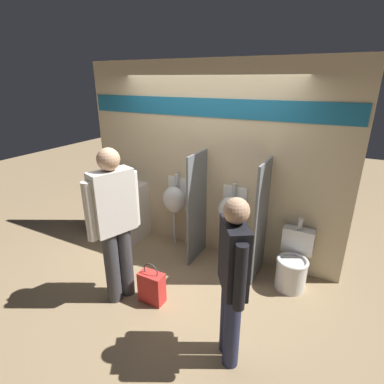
{
  "coord_description": "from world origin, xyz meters",
  "views": [
    {
      "loc": [
        1.72,
        -3.1,
        2.46
      ],
      "look_at": [
        0.0,
        0.17,
        1.05
      ],
      "focal_mm": 28.0,
      "sensor_mm": 36.0,
      "label": 1
    }
  ],
  "objects_px": {
    "cell_phone": "(123,189)",
    "person_in_vest": "(233,277)",
    "sink_basin": "(120,180)",
    "toilet": "(293,264)",
    "urinal_far": "(231,211)",
    "shopping_bag": "(152,287)",
    "urinal_near_counter": "(175,199)",
    "person_with_lanyard": "(115,221)"
  },
  "relations": [
    {
      "from": "urinal_near_counter",
      "to": "person_with_lanyard",
      "type": "bearing_deg",
      "value": -88.31
    },
    {
      "from": "urinal_near_counter",
      "to": "shopping_bag",
      "type": "distance_m",
      "value": 1.42
    },
    {
      "from": "sink_basin",
      "to": "urinal_far",
      "type": "xyz_separation_m",
      "value": [
        1.84,
        0.1,
        -0.19
      ]
    },
    {
      "from": "sink_basin",
      "to": "shopping_bag",
      "type": "height_order",
      "value": "sink_basin"
    },
    {
      "from": "cell_phone",
      "to": "urinal_near_counter",
      "type": "bearing_deg",
      "value": 21.25
    },
    {
      "from": "person_with_lanyard",
      "to": "shopping_bag",
      "type": "bearing_deg",
      "value": -56.71
    },
    {
      "from": "person_with_lanyard",
      "to": "shopping_bag",
      "type": "relative_size",
      "value": 3.54
    },
    {
      "from": "cell_phone",
      "to": "person_in_vest",
      "type": "height_order",
      "value": "person_in_vest"
    },
    {
      "from": "urinal_near_counter",
      "to": "person_in_vest",
      "type": "distance_m",
      "value": 2.13
    },
    {
      "from": "sink_basin",
      "to": "toilet",
      "type": "distance_m",
      "value": 2.82
    },
    {
      "from": "person_in_vest",
      "to": "shopping_bag",
      "type": "xyz_separation_m",
      "value": [
        -1.06,
        0.28,
        -0.69
      ]
    },
    {
      "from": "toilet",
      "to": "shopping_bag",
      "type": "bearing_deg",
      "value": -142.01
    },
    {
      "from": "urinal_near_counter",
      "to": "person_in_vest",
      "type": "relative_size",
      "value": 0.71
    },
    {
      "from": "cell_phone",
      "to": "toilet",
      "type": "height_order",
      "value": "cell_phone"
    },
    {
      "from": "cell_phone",
      "to": "urinal_far",
      "type": "distance_m",
      "value": 1.66
    },
    {
      "from": "sink_basin",
      "to": "person_with_lanyard",
      "type": "relative_size",
      "value": 0.24
    },
    {
      "from": "toilet",
      "to": "person_with_lanyard",
      "type": "relative_size",
      "value": 0.47
    },
    {
      "from": "sink_basin",
      "to": "urinal_far",
      "type": "bearing_deg",
      "value": 3.22
    },
    {
      "from": "urinal_far",
      "to": "shopping_bag",
      "type": "xyz_separation_m",
      "value": [
        -0.48,
        -1.24,
        -0.57
      ]
    },
    {
      "from": "cell_phone",
      "to": "shopping_bag",
      "type": "distance_m",
      "value": 1.65
    },
    {
      "from": "urinal_far",
      "to": "person_with_lanyard",
      "type": "xyz_separation_m",
      "value": [
        -0.86,
        -1.33,
        0.24
      ]
    },
    {
      "from": "urinal_far",
      "to": "sink_basin",
      "type": "bearing_deg",
      "value": -176.78
    },
    {
      "from": "toilet",
      "to": "cell_phone",
      "type": "bearing_deg",
      "value": -177.22
    },
    {
      "from": "person_with_lanyard",
      "to": "person_in_vest",
      "type": "bearing_deg",
      "value": -77.96
    },
    {
      "from": "urinal_far",
      "to": "toilet",
      "type": "bearing_deg",
      "value": -10.05
    },
    {
      "from": "person_with_lanyard",
      "to": "sink_basin",
      "type": "bearing_deg",
      "value": 57.99
    },
    {
      "from": "toilet",
      "to": "urinal_far",
      "type": "bearing_deg",
      "value": 169.95
    },
    {
      "from": "toilet",
      "to": "sink_basin",
      "type": "bearing_deg",
      "value": 178.83
    },
    {
      "from": "urinal_near_counter",
      "to": "toilet",
      "type": "distance_m",
      "value": 1.87
    },
    {
      "from": "person_with_lanyard",
      "to": "shopping_bag",
      "type": "height_order",
      "value": "person_with_lanyard"
    },
    {
      "from": "shopping_bag",
      "to": "person_in_vest",
      "type": "bearing_deg",
      "value": -14.84
    },
    {
      "from": "urinal_near_counter",
      "to": "cell_phone",
      "type": "bearing_deg",
      "value": -158.75
    },
    {
      "from": "sink_basin",
      "to": "person_with_lanyard",
      "type": "height_order",
      "value": "person_with_lanyard"
    },
    {
      "from": "person_in_vest",
      "to": "shopping_bag",
      "type": "relative_size",
      "value": 3.14
    },
    {
      "from": "urinal_near_counter",
      "to": "shopping_bag",
      "type": "bearing_deg",
      "value": -71.3
    },
    {
      "from": "sink_basin",
      "to": "shopping_bag",
      "type": "distance_m",
      "value": 1.92
    },
    {
      "from": "cell_phone",
      "to": "person_with_lanyard",
      "type": "height_order",
      "value": "person_with_lanyard"
    },
    {
      "from": "urinal_far",
      "to": "shopping_bag",
      "type": "relative_size",
      "value": 2.22
    },
    {
      "from": "urinal_far",
      "to": "shopping_bag",
      "type": "distance_m",
      "value": 1.44
    },
    {
      "from": "urinal_near_counter",
      "to": "person_in_vest",
      "type": "xyz_separation_m",
      "value": [
        1.48,
        -1.52,
        0.13
      ]
    },
    {
      "from": "urinal_far",
      "to": "toilet",
      "type": "xyz_separation_m",
      "value": [
        0.9,
        -0.16,
        -0.47
      ]
    },
    {
      "from": "urinal_near_counter",
      "to": "urinal_far",
      "type": "xyz_separation_m",
      "value": [
        0.9,
        0.0,
        0.0
      ]
    }
  ]
}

